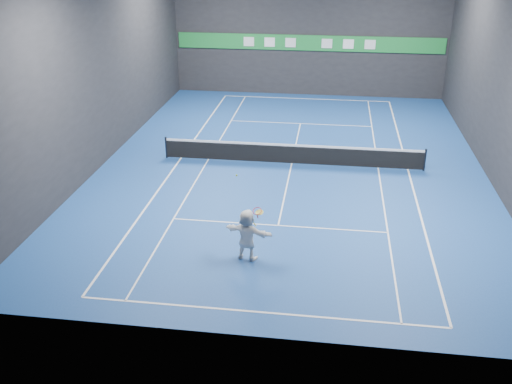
# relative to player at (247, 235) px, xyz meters

# --- Properties ---
(ground) EXTENTS (26.00, 26.00, 0.00)m
(ground) POSITION_rel_player_xyz_m (0.81, 8.93, -0.92)
(ground) COLOR navy
(ground) RESTS_ON ground
(wall_back) EXTENTS (18.00, 0.10, 9.00)m
(wall_back) POSITION_rel_player_xyz_m (0.81, 21.93, 3.58)
(wall_back) COLOR black
(wall_back) RESTS_ON ground
(wall_front) EXTENTS (18.00, 0.10, 9.00)m
(wall_front) POSITION_rel_player_xyz_m (0.81, -4.07, 3.58)
(wall_front) COLOR black
(wall_front) RESTS_ON ground
(wall_left) EXTENTS (0.10, 26.00, 9.00)m
(wall_left) POSITION_rel_player_xyz_m (-8.19, 8.93, 3.58)
(wall_left) COLOR black
(wall_left) RESTS_ON ground
(wall_right) EXTENTS (0.10, 26.00, 9.00)m
(wall_right) POSITION_rel_player_xyz_m (9.81, 8.93, 3.58)
(wall_right) COLOR black
(wall_right) RESTS_ON ground
(baseline_near) EXTENTS (10.98, 0.08, 0.01)m
(baseline_near) POSITION_rel_player_xyz_m (0.81, -2.96, -0.91)
(baseline_near) COLOR white
(baseline_near) RESTS_ON ground
(baseline_far) EXTENTS (10.98, 0.08, 0.01)m
(baseline_far) POSITION_rel_player_xyz_m (0.81, 20.82, -0.91)
(baseline_far) COLOR white
(baseline_far) RESTS_ON ground
(sideline_doubles_left) EXTENTS (0.08, 23.78, 0.01)m
(sideline_doubles_left) POSITION_rel_player_xyz_m (-4.68, 8.93, -0.91)
(sideline_doubles_left) COLOR white
(sideline_doubles_left) RESTS_ON ground
(sideline_doubles_right) EXTENTS (0.08, 23.78, 0.01)m
(sideline_doubles_right) POSITION_rel_player_xyz_m (6.30, 8.93, -0.91)
(sideline_doubles_right) COLOR white
(sideline_doubles_right) RESTS_ON ground
(sideline_singles_left) EXTENTS (0.06, 23.78, 0.01)m
(sideline_singles_left) POSITION_rel_player_xyz_m (-3.30, 8.93, -0.91)
(sideline_singles_left) COLOR white
(sideline_singles_left) RESTS_ON ground
(sideline_singles_right) EXTENTS (0.06, 23.78, 0.01)m
(sideline_singles_right) POSITION_rel_player_xyz_m (4.92, 8.93, -0.91)
(sideline_singles_right) COLOR white
(sideline_singles_right) RESTS_ON ground
(service_line_near) EXTENTS (8.23, 0.06, 0.01)m
(service_line_near) POSITION_rel_player_xyz_m (0.81, 2.53, -0.91)
(service_line_near) COLOR white
(service_line_near) RESTS_ON ground
(service_line_far) EXTENTS (8.23, 0.06, 0.01)m
(service_line_far) POSITION_rel_player_xyz_m (0.81, 15.33, -0.91)
(service_line_far) COLOR white
(service_line_far) RESTS_ON ground
(center_service_line) EXTENTS (0.06, 12.80, 0.01)m
(center_service_line) POSITION_rel_player_xyz_m (0.81, 8.93, -0.91)
(center_service_line) COLOR white
(center_service_line) RESTS_ON ground
(player) EXTENTS (1.78, 0.96, 1.84)m
(player) POSITION_rel_player_xyz_m (0.00, 0.00, 0.00)
(player) COLOR white
(player) RESTS_ON ground
(tennis_ball) EXTENTS (0.07, 0.07, 0.07)m
(tennis_ball) POSITION_rel_player_xyz_m (-0.36, 0.21, 2.07)
(tennis_ball) COLOR #C9E826
(tennis_ball) RESTS_ON player
(tennis_net) EXTENTS (12.50, 0.10, 1.07)m
(tennis_net) POSITION_rel_player_xyz_m (0.81, 8.93, -0.38)
(tennis_net) COLOR black
(tennis_net) RESTS_ON ground
(sponsor_banner) EXTENTS (17.64, 0.11, 1.00)m
(sponsor_banner) POSITION_rel_player_xyz_m (0.81, 21.86, 2.58)
(sponsor_banner) COLOR #1D8635
(sponsor_banner) RESTS_ON wall_back
(tennis_racket) EXTENTS (0.47, 0.37, 0.73)m
(tennis_racket) POSITION_rel_player_xyz_m (0.34, 0.05, 0.83)
(tennis_racket) COLOR red
(tennis_racket) RESTS_ON player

